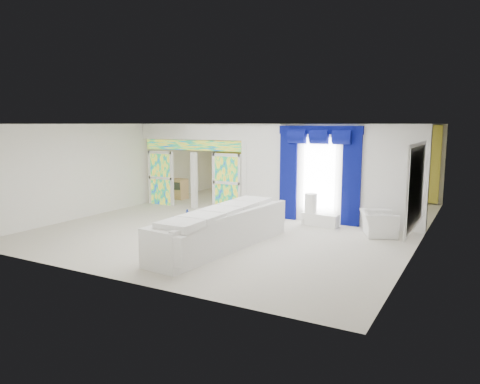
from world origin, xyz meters
The scene contains 22 objects.
floor centered at (0.00, 0.00, 0.00)m, with size 12.00×12.00×0.00m, color #B7AF9E.
dividing_wall centered at (2.15, 1.00, 1.50)m, with size 5.70×0.18×3.00m, color white.
dividing_header centered at (-2.85, 1.00, 2.73)m, with size 4.30×0.18×0.55m, color white.
stained_panel_left centered at (-4.28, 1.00, 1.00)m, with size 0.95×0.04×2.00m, color #994C3F.
stained_panel_right centered at (-1.42, 1.00, 1.00)m, with size 0.95×0.04×2.00m, color #994C3F.
stained_transom centered at (-2.85, 1.00, 2.25)m, with size 4.00×0.05×0.35m, color #994C3F.
window_pane centered at (1.90, 0.90, 1.45)m, with size 1.00×0.02×2.30m, color white.
blue_drape_left centered at (0.90, 0.87, 1.40)m, with size 0.55×0.10×2.80m, color #04074D.
blue_drape_right centered at (2.90, 0.87, 1.40)m, with size 0.55×0.10×2.80m, color #04074D.
blue_pelmet centered at (1.90, 0.87, 2.82)m, with size 2.60×0.12×0.25m, color #04074D.
wall_mirror centered at (4.94, -1.00, 1.55)m, with size 0.04×2.70×1.90m, color white.
gold_curtains centered at (0.00, 5.90, 1.50)m, with size 9.70×0.12×2.90m, color gold.
white_sofa centered at (0.81, -3.05, 0.43)m, with size 0.97×4.51×0.86m, color white.
coffee_table centered at (-0.54, -2.75, 0.21)m, with size 0.64×1.91×0.43m, color gold.
console_table centered at (2.12, 0.43, 0.18)m, with size 1.09×0.35×0.36m, color white.
table_lamp centered at (1.82, 0.43, 0.65)m, with size 0.36×0.36×0.58m, color white.
armchair centered at (3.89, 0.06, 0.33)m, with size 1.01×0.88×0.66m, color white.
grand_piano centered at (-1.74, 3.72, 0.43)m, with size 1.31×1.71×0.86m, color black.
piano_bench centered at (-1.74, 2.12, 0.15)m, with size 0.88×0.34×0.29m, color black.
tv_console centered at (-4.43, 2.35, 0.41)m, with size 0.56×0.51×0.81m, color tan.
chandelier centered at (-2.30, 3.40, 2.65)m, with size 0.60×0.60×0.60m, color gold.
decanters centered at (-0.52, -2.75, 0.52)m, with size 0.18×1.21×0.30m.
Camera 1 is at (6.36, -12.25, 3.02)m, focal length 33.87 mm.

